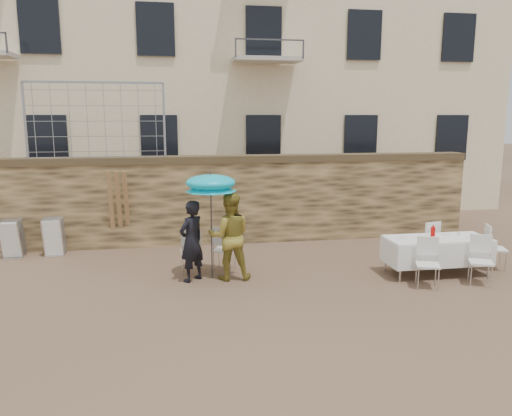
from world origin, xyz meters
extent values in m
plane|color=brown|center=(0.00, 0.00, 0.00)|extent=(80.00, 80.00, 0.00)
cube|color=brown|center=(0.00, 5.00, 1.10)|extent=(13.00, 0.50, 2.20)
imported|color=black|center=(-0.91, 2.04, 0.81)|extent=(0.70, 0.68, 1.62)
imported|color=gold|center=(-0.16, 2.04, 0.88)|extent=(0.89, 0.71, 1.75)
cylinder|color=#3F3F44|center=(-0.51, 2.14, 0.89)|extent=(0.03, 0.03, 1.77)
cone|color=#09B5CF|center=(-0.51, 2.14, 1.88)|extent=(1.02, 1.02, 0.22)
cube|color=white|center=(4.08, 1.62, 0.75)|extent=(2.10, 0.85, 0.05)
cylinder|color=silver|center=(3.13, 1.28, 0.37)|extent=(0.04, 0.04, 0.74)
cylinder|color=silver|center=(5.03, 1.28, 0.37)|extent=(0.04, 0.04, 0.74)
cylinder|color=silver|center=(3.13, 1.97, 0.37)|extent=(0.04, 0.04, 0.74)
cylinder|color=silver|center=(5.03, 1.97, 0.37)|extent=(0.04, 0.04, 0.74)
cylinder|color=red|center=(3.88, 1.47, 0.91)|extent=(0.09, 0.09, 0.26)
camera|label=1|loc=(-1.24, -7.53, 3.24)|focal=35.00mm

